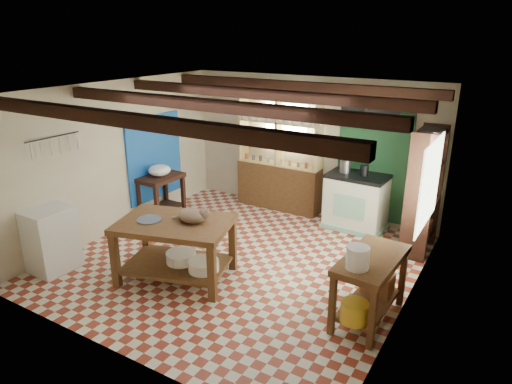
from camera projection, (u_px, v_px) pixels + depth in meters
The scene contains 30 objects.
floor at pixel (239, 261), 7.08m from camera, with size 5.00×5.00×0.02m, color maroon.
ceiling at pixel (237, 90), 6.21m from camera, with size 5.00×5.00×0.02m, color #4E4E54.
wall_back at pixel (310, 146), 8.67m from camera, with size 5.00×0.04×2.60m, color beige.
wall_front at pixel (103, 246), 4.62m from camera, with size 5.00×0.04×2.60m, color beige.
wall_left at pixel (117, 158), 7.86m from camera, with size 0.04×5.00×2.60m, color beige.
wall_right at pixel (414, 214), 5.43m from camera, with size 0.04×5.00×2.60m, color beige.
ceiling_beams at pixel (237, 99), 6.25m from camera, with size 5.00×3.80×0.15m, color #341B12.
blue_wall_patch at pixel (155, 158), 8.64m from camera, with size 0.04×1.40×1.60m, color blue.
green_wall_patch at pixel (374, 158), 8.05m from camera, with size 1.30×0.04×2.30m, color #1E4C29.
window_back at pixel (286, 123), 8.76m from camera, with size 0.90×0.02×0.80m, color beige.
window_right at pixel (430, 183), 6.22m from camera, with size 0.02×1.30×1.20m, color beige.
utensil_rail at pixel (54, 145), 6.70m from camera, with size 0.06×0.90×0.28m, color black.
pot_rack at pixel (371, 108), 7.40m from camera, with size 0.86×0.12×0.36m, color black.
shelving_unit at pixel (279, 155), 8.84m from camera, with size 1.70×0.34×2.20m, color #D3B87A.
tall_rack at pixel (424, 192), 7.09m from camera, with size 0.40×0.86×2.00m, color #341B12.
work_table at pixel (176, 250), 6.45m from camera, with size 1.54×1.03×0.87m, color brown.
stove at pixel (356, 201), 8.11m from camera, with size 1.03×0.69×1.00m, color white.
prep_table at pixel (161, 197), 8.58m from camera, with size 0.57×0.82×0.83m, color #341B12.
white_cabinet at pixel (51, 240), 6.68m from camera, with size 0.53×0.63×0.95m, color white.
right_counter at pixel (369, 288), 5.51m from camera, with size 0.59×1.18×0.84m, color brown.
cat at pixel (192, 216), 6.26m from camera, with size 0.41×0.31×0.19m, color #8D6D52.
steel_tray at pixel (149, 220), 6.34m from camera, with size 0.35×0.35×0.02m, color #9D9CA4.
basin_large at pixel (181, 257), 6.53m from camera, with size 0.43×0.43×0.15m, color white.
basin_small at pixel (204, 265), 6.29m from camera, with size 0.43×0.43×0.15m, color white.
kettle_left at pixel (345, 166), 8.04m from camera, with size 0.19×0.19×0.22m, color #9D9CA4.
kettle_right at pixel (364, 170), 7.86m from camera, with size 0.14×0.14×0.18m, color black.
enamel_bowl at pixel (159, 170), 8.41m from camera, with size 0.41×0.41×0.21m, color white.
white_bucket at pixel (358, 258), 5.08m from camera, with size 0.26×0.26×0.26m, color white.
wicker_basket at pixel (378, 283), 5.77m from camera, with size 0.37×0.29×0.26m, color #9E673F.
yellow_tub at pixel (354, 312), 5.19m from camera, with size 0.32×0.32×0.24m, color gold.
Camera 1 is at (3.48, -5.28, 3.36)m, focal length 32.00 mm.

